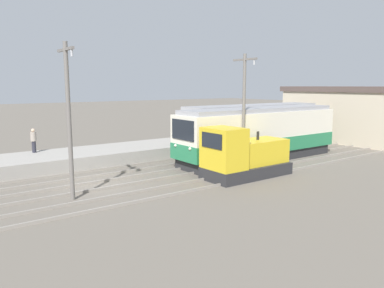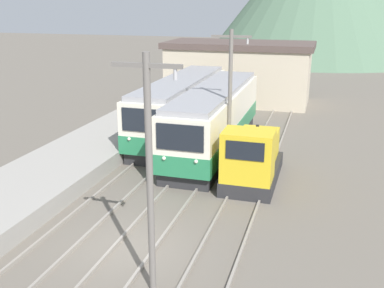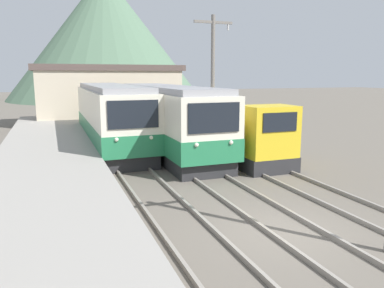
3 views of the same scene
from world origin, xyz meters
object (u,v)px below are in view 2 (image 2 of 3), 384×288
at_px(commuter_train_center, 215,121).
at_px(shunting_locomotive, 253,159).
at_px(catenary_mast_near, 150,170).
at_px(catenary_mast_mid, 230,96).
at_px(commuter_train_left, 181,110).

height_order(commuter_train_center, shunting_locomotive, commuter_train_center).
xyz_separation_m(catenary_mast_near, catenary_mast_mid, (0.00, 10.93, 0.00)).
bearing_deg(commuter_train_center, catenary_mast_near, -83.86).
xyz_separation_m(commuter_train_center, catenary_mast_mid, (1.51, -3.08, 2.19)).
xyz_separation_m(commuter_train_left, catenary_mast_near, (4.31, -16.24, 2.18)).
bearing_deg(commuter_train_center, catenary_mast_mid, -63.92).
distance_m(commuter_train_left, catenary_mast_mid, 7.18).
bearing_deg(commuter_train_center, commuter_train_left, 141.42).
xyz_separation_m(shunting_locomotive, catenary_mast_mid, (-1.49, 1.41, 2.72)).
distance_m(shunting_locomotive, catenary_mast_near, 10.01).
bearing_deg(commuter_train_left, catenary_mast_near, -75.15).
relative_size(shunting_locomotive, catenary_mast_near, 0.75).
bearing_deg(catenary_mast_near, commuter_train_center, 96.14).
height_order(catenary_mast_near, catenary_mast_mid, same).
distance_m(commuter_train_left, commuter_train_center, 3.58).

